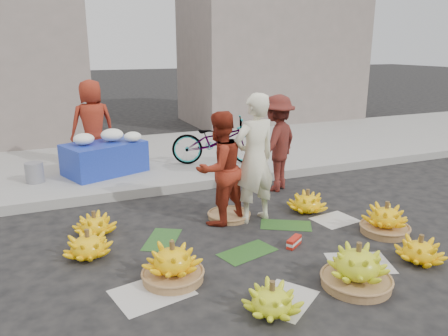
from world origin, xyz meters
name	(u,v)px	position (x,y,z in m)	size (l,w,h in m)	color
ground	(248,244)	(0.00, 0.00, 0.00)	(80.00, 80.00, 0.00)	black
curb	(188,185)	(0.00, 2.20, 0.07)	(40.00, 0.25, 0.15)	gray
sidewalk	(156,157)	(0.00, 4.30, 0.06)	(40.00, 4.00, 0.12)	gray
building_right	(271,37)	(4.50, 7.70, 2.50)	(5.00, 3.00, 5.00)	gray
newspaper_scatter	(282,275)	(0.00, -0.80, 0.00)	(3.20, 1.80, 0.00)	beige
banana_leaves	(233,238)	(-0.10, 0.20, 0.00)	(2.00, 1.00, 0.00)	#1F4B19
banana_bunch_0	(173,264)	(-1.05, -0.45, 0.18)	(0.63, 0.63, 0.42)	olive
banana_bunch_1	(272,300)	(-0.42, -1.34, 0.13)	(0.56, 0.56, 0.32)	#A6C21B
banana_bunch_2	(357,267)	(0.56, -1.25, 0.20)	(0.71, 0.71, 0.46)	olive
banana_bunch_3	(420,250)	(1.51, -1.12, 0.13)	(0.60, 0.60, 0.31)	yellow
banana_bunch_4	(386,220)	(1.71, -0.39, 0.17)	(0.65, 0.65, 0.41)	olive
banana_bunch_5	(307,202)	(1.22, 0.60, 0.14)	(0.66, 0.66, 0.33)	yellow
banana_bunch_6	(88,245)	(-1.77, 0.38, 0.14)	(0.56, 0.56, 0.33)	yellow
banana_bunch_7	(95,224)	(-1.62, 0.99, 0.13)	(0.50, 0.50, 0.30)	yellow
basket_spare	(229,216)	(0.12, 0.82, 0.03)	(0.56, 0.56, 0.06)	olive
incense_stack	(294,242)	(0.47, -0.27, 0.06)	(0.25, 0.08, 0.10)	red
vendor_cream	(254,159)	(0.39, 0.64, 0.85)	(0.62, 0.41, 1.69)	#F3EECC
vendor_red	(220,169)	(-0.05, 0.74, 0.74)	(0.72, 0.56, 1.48)	#9A2D17
man_striped	(277,143)	(1.30, 1.65, 0.77)	(0.99, 0.57, 1.53)	maroon
flower_table	(105,156)	(-1.14, 3.28, 0.43)	(1.48, 1.20, 0.75)	#182DA1
grey_bucket	(34,172)	(-2.28, 3.18, 0.28)	(0.29, 0.29, 0.33)	gray
flower_vendor	(92,124)	(-1.25, 3.78, 0.91)	(0.77, 0.50, 1.58)	#9A2D17
bicycle	(217,141)	(0.87, 3.11, 0.56)	(1.66, 0.58, 0.88)	gray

